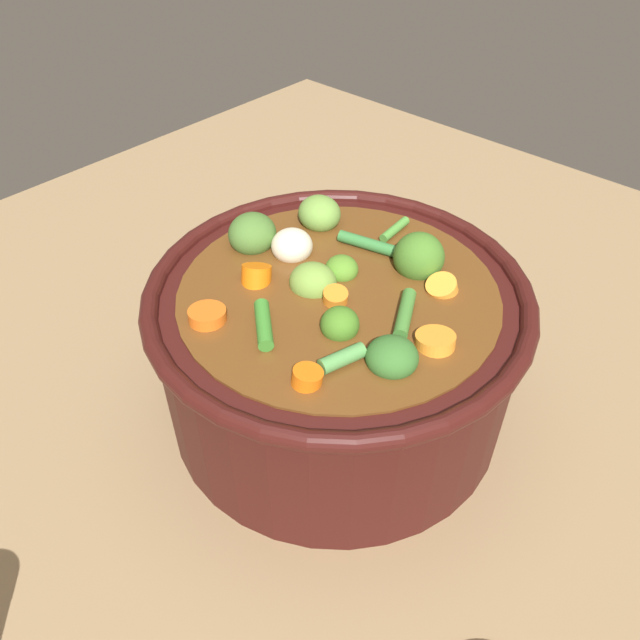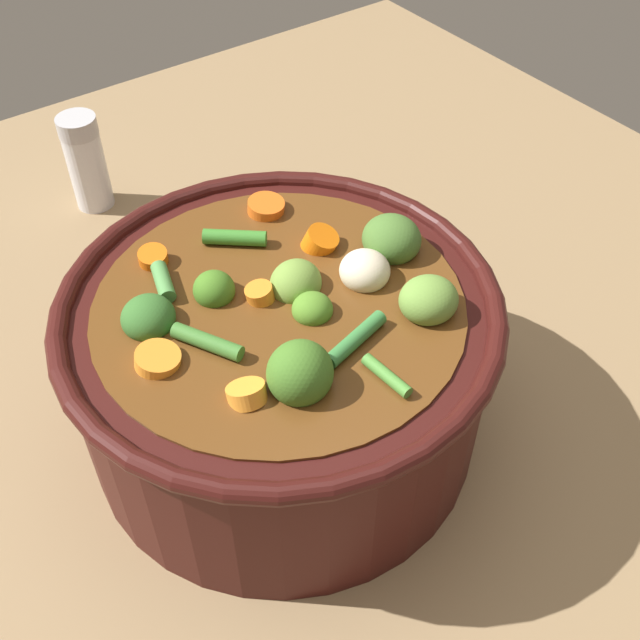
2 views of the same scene
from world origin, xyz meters
name	(u,v)px [view 2 (image 2 of 2)]	position (x,y,z in m)	size (l,w,h in m)	color
ground_plane	(285,423)	(0.00, 0.00, 0.00)	(1.10, 1.10, 0.00)	#8C704C
cooking_pot	(282,362)	(0.00, 0.00, 0.07)	(0.29, 0.29, 0.15)	#38110F
salt_shaker	(91,160)	(-0.34, 0.00, 0.05)	(0.04, 0.04, 0.10)	silver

